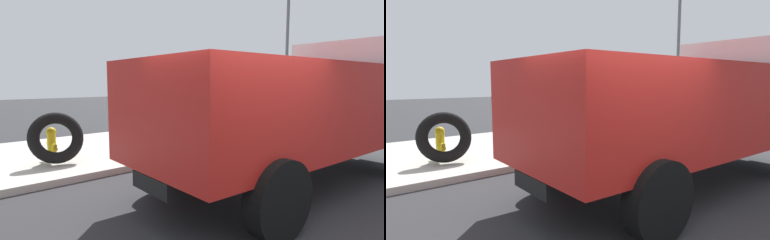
# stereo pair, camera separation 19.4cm
# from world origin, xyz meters

# --- Properties ---
(ground_plane) EXTENTS (80.00, 80.00, 0.00)m
(ground_plane) POSITION_xyz_m (0.00, 0.00, 0.00)
(ground_plane) COLOR #2D2D30
(sidewalk_curb) EXTENTS (36.00, 5.00, 0.15)m
(sidewalk_curb) POSITION_xyz_m (0.00, 6.50, 0.07)
(sidewalk_curb) COLOR #BCB7AD
(sidewalk_curb) RESTS_ON ground
(fire_hydrant) EXTENTS (0.24, 0.53, 0.83)m
(fire_hydrant) POSITION_xyz_m (-0.89, 5.63, 0.59)
(fire_hydrant) COLOR yellow
(fire_hydrant) RESTS_ON sidewalk_curb
(loose_tire) EXTENTS (1.35, 0.95, 1.24)m
(loose_tire) POSITION_xyz_m (-0.89, 5.27, 0.77)
(loose_tire) COLOR black
(loose_tire) RESTS_ON sidewalk_curb
(dump_truck_red) EXTENTS (7.10, 3.03, 3.00)m
(dump_truck_red) POSITION_xyz_m (2.69, 1.02, 1.61)
(dump_truck_red) COLOR red
(dump_truck_red) RESTS_ON ground
(street_light_pole) EXTENTS (0.12, 0.12, 6.51)m
(street_light_pole) POSITION_xyz_m (8.38, 5.18, 3.40)
(street_light_pole) COLOR #595B5E
(street_light_pole) RESTS_ON sidewalk_curb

